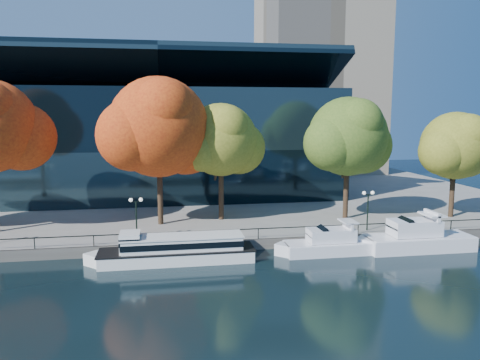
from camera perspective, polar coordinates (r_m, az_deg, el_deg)
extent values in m
plane|color=black|center=(41.08, -3.78, -9.97)|extent=(160.00, 160.00, 0.00)
cube|color=slate|center=(76.44, -6.56, -1.11)|extent=(90.00, 67.00, 1.00)
cube|color=#47443F|center=(43.83, -4.19, -8.11)|extent=(90.00, 0.25, 1.00)
cube|color=black|center=(43.64, -4.24, -6.21)|extent=(88.20, 0.08, 0.08)
cube|color=black|center=(43.76, -4.23, -6.85)|extent=(0.07, 0.07, 0.90)
cube|color=black|center=(71.01, -9.70, 4.21)|extent=(50.00, 24.00, 16.00)
cube|color=black|center=(67.01, -9.90, 12.11)|extent=(50.00, 17.14, 7.86)
cube|color=gray|center=(101.04, 9.54, 19.34)|extent=(22.00, 22.00, 65.00)
cube|color=white|center=(41.35, -7.67, -9.15)|extent=(13.12, 3.19, 1.03)
cube|color=black|center=(41.20, -7.68, -8.44)|extent=(13.38, 3.25, 0.11)
cube|color=white|center=(41.69, -16.83, -9.29)|extent=(2.64, 2.64, 1.03)
cube|color=white|center=(41.05, -7.04, -7.63)|extent=(10.23, 2.61, 1.12)
cube|color=black|center=(41.03, -7.04, -7.57)|extent=(10.36, 2.68, 0.52)
cube|color=white|center=(40.89, -7.05, -6.81)|extent=(10.49, 2.74, 0.09)
cube|color=white|center=(41.04, -13.25, -7.39)|extent=(1.69, 2.23, 1.69)
cube|color=black|center=(40.99, -13.26, -7.14)|extent=(1.73, 2.29, 0.66)
cube|color=white|center=(44.20, 11.57, -8.07)|extent=(9.43, 2.69, 1.08)
cube|color=white|center=(42.77, 5.61, -8.49)|extent=(2.06, 2.06, 1.08)
cube|color=white|center=(44.05, 11.59, -7.37)|extent=(9.24, 2.64, 0.07)
cube|color=white|center=(43.72, 11.04, -6.59)|extent=(4.24, 2.02, 1.17)
cube|color=black|center=(43.29, 9.51, -6.57)|extent=(1.86, 1.94, 1.47)
cube|color=white|center=(44.09, 13.03, -5.38)|extent=(0.22, 2.10, 0.72)
cube|color=white|center=(44.01, 13.04, -4.92)|extent=(1.26, 2.10, 0.13)
cube|color=white|center=(47.33, 20.93, -7.19)|extent=(10.13, 3.15, 1.35)
cube|color=white|center=(45.01, 15.32, -7.72)|extent=(2.48, 2.48, 1.35)
cube|color=white|center=(47.15, 20.98, -6.37)|extent=(9.93, 3.09, 0.09)
cube|color=white|center=(46.71, 20.49, -5.45)|extent=(4.56, 2.36, 1.46)
cube|color=black|center=(46.04, 19.07, -5.42)|extent=(2.06, 2.27, 1.70)
cube|color=white|center=(47.36, 22.37, -4.04)|extent=(0.28, 2.46, 0.90)
cube|color=white|center=(47.33, 22.37, -3.90)|extent=(1.58, 2.46, 0.17)
sphere|color=#A4240D|center=(52.37, -25.10, 4.79)|extent=(6.85, 6.85, 6.85)
cylinder|color=black|center=(50.17, -9.74, -0.71)|extent=(0.56, 0.56, 8.26)
cylinder|color=black|center=(49.97, -9.26, 3.02)|extent=(1.28, 1.95, 4.12)
cylinder|color=black|center=(49.51, -10.29, 2.61)|extent=(1.17, 1.33, 3.69)
sphere|color=#A4240D|center=(49.60, -9.92, 6.38)|extent=(10.46, 10.46, 10.46)
sphere|color=#A4240D|center=(51.29, -6.64, 5.04)|extent=(7.85, 7.85, 7.85)
sphere|color=#A4240D|center=(48.67, -12.99, 5.34)|extent=(7.32, 7.32, 7.32)
sphere|color=#A4240D|center=(47.49, -9.34, 8.53)|extent=(6.28, 6.28, 6.28)
cylinder|color=black|center=(51.80, -2.31, -0.96)|extent=(0.56, 0.56, 7.10)
cylinder|color=black|center=(51.69, -1.81, 2.14)|extent=(1.15, 1.73, 3.56)
cylinder|color=black|center=(51.11, -2.73, 1.78)|extent=(1.05, 1.19, 3.18)
sphere|color=#65691C|center=(51.22, -2.35, 4.93)|extent=(7.95, 7.95, 7.95)
sphere|color=#65691C|center=(52.78, -0.15, 3.95)|extent=(5.96, 5.96, 5.96)
sphere|color=#65691C|center=(50.26, -4.49, 4.16)|extent=(5.57, 5.57, 5.57)
sphere|color=#65691C|center=(49.64, -1.67, 6.43)|extent=(4.77, 4.77, 4.77)
cylinder|color=black|center=(53.53, 12.81, -0.72)|extent=(0.56, 0.56, 7.37)
cylinder|color=black|center=(53.54, 13.32, 2.39)|extent=(1.18, 1.78, 3.69)
cylinder|color=black|center=(52.76, 12.62, 2.04)|extent=(1.08, 1.22, 3.30)
sphere|color=#39541A|center=(52.97, 13.00, 5.19)|extent=(8.68, 8.68, 8.68)
sphere|color=#39541A|center=(55.17, 14.74, 4.12)|extent=(6.51, 6.51, 6.51)
sphere|color=#39541A|center=(51.40, 11.10, 4.44)|extent=(6.08, 6.08, 6.08)
sphere|color=#39541A|center=(51.49, 14.24, 6.76)|extent=(5.21, 5.21, 5.21)
cylinder|color=black|center=(58.37, 24.46, -0.96)|extent=(0.56, 0.56, 6.50)
cylinder|color=black|center=(58.49, 24.91, 1.56)|extent=(1.08, 1.61, 3.27)
cylinder|color=black|center=(57.60, 24.43, 1.26)|extent=(0.99, 1.12, 2.92)
sphere|color=#65691C|center=(57.86, 24.75, 3.82)|extent=(7.58, 7.58, 7.58)
sphere|color=#65691C|center=(60.04, 25.73, 2.98)|extent=(5.68, 5.68, 5.68)
sphere|color=#65691C|center=(56.22, 23.55, 3.20)|extent=(5.30, 5.30, 5.30)
sphere|color=#65691C|center=(56.76, 26.00, 5.01)|extent=(4.55, 4.55, 4.55)
cylinder|color=black|center=(44.55, -12.51, -4.96)|extent=(0.14, 0.14, 3.60)
cube|color=black|center=(44.17, -12.58, -2.62)|extent=(0.90, 0.06, 0.06)
sphere|color=white|center=(44.16, -13.17, -2.38)|extent=(0.36, 0.36, 0.36)
sphere|color=white|center=(44.11, -12.01, -2.36)|extent=(0.36, 0.36, 0.36)
cylinder|color=black|center=(48.92, 15.29, -3.88)|extent=(0.14, 0.14, 3.60)
cube|color=black|center=(48.58, 15.37, -1.75)|extent=(0.90, 0.06, 0.06)
sphere|color=white|center=(48.36, 14.89, -1.53)|extent=(0.36, 0.36, 0.36)
sphere|color=white|center=(48.73, 15.86, -1.50)|extent=(0.36, 0.36, 0.36)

